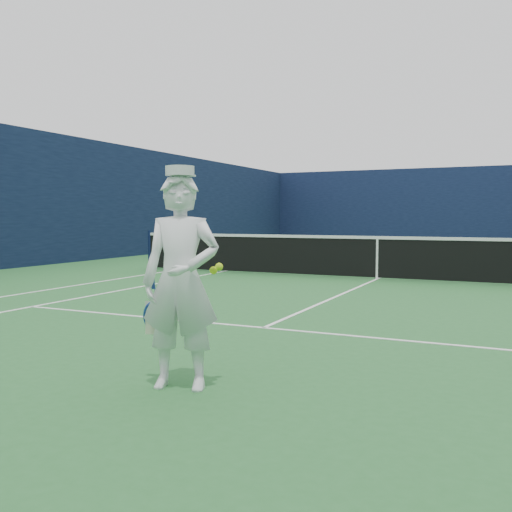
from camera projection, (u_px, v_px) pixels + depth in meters
The scene contains 5 objects.
ground at pixel (377, 279), 13.25m from camera, with size 80.00×80.00×0.00m, color #25612C.
court_markings at pixel (377, 279), 13.25m from camera, with size 11.03×23.83×0.01m.
windscreen_fence at pixel (378, 193), 13.11m from camera, with size 20.12×36.12×4.00m.
tennis_net at pixel (377, 256), 13.21m from camera, with size 12.88×0.09×1.07m.
tennis_player at pixel (181, 281), 4.82m from camera, with size 0.86×0.61×1.88m.
Camera 1 is at (3.04, -13.13, 1.47)m, focal length 40.00 mm.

